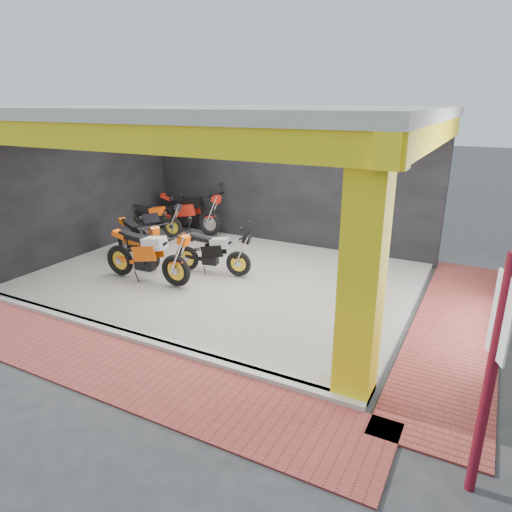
% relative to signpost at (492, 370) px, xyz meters
% --- Properties ---
extents(ground, '(80.00, 80.00, 0.00)m').
position_rel_signpost_xyz_m(ground, '(-5.28, 1.78, -1.41)').
color(ground, '#2D2D30').
rests_on(ground, ground).
extents(showroom_floor, '(8.00, 6.00, 0.10)m').
position_rel_signpost_xyz_m(showroom_floor, '(-5.28, 3.78, -1.36)').
color(showroom_floor, silver).
rests_on(showroom_floor, ground).
extents(showroom_ceiling, '(8.40, 6.40, 0.20)m').
position_rel_signpost_xyz_m(showroom_ceiling, '(-5.28, 3.78, 2.19)').
color(showroom_ceiling, beige).
rests_on(showroom_ceiling, corner_column).
extents(back_wall, '(8.20, 0.20, 3.50)m').
position_rel_signpost_xyz_m(back_wall, '(-5.28, 6.88, 0.34)').
color(back_wall, black).
rests_on(back_wall, ground).
extents(left_wall, '(0.20, 6.20, 3.50)m').
position_rel_signpost_xyz_m(left_wall, '(-9.38, 3.78, 0.34)').
color(left_wall, black).
rests_on(left_wall, ground).
extents(corner_column, '(0.50, 0.50, 3.50)m').
position_rel_signpost_xyz_m(corner_column, '(-1.53, 1.03, 0.34)').
color(corner_column, yellow).
rests_on(corner_column, ground).
extents(header_beam_front, '(8.40, 0.30, 0.40)m').
position_rel_signpost_xyz_m(header_beam_front, '(-5.28, 0.78, 1.89)').
color(header_beam_front, yellow).
rests_on(header_beam_front, corner_column).
extents(header_beam_right, '(0.30, 6.40, 0.40)m').
position_rel_signpost_xyz_m(header_beam_right, '(-1.28, 3.78, 1.89)').
color(header_beam_right, yellow).
rests_on(header_beam_right, corner_column).
extents(floor_kerb, '(8.00, 0.20, 0.10)m').
position_rel_signpost_xyz_m(floor_kerb, '(-5.28, 0.76, -1.36)').
color(floor_kerb, silver).
rests_on(floor_kerb, ground).
extents(paver_front, '(9.00, 1.40, 0.03)m').
position_rel_signpost_xyz_m(paver_front, '(-5.28, -0.02, -1.39)').
color(paver_front, '#9C3933').
rests_on(paver_front, ground).
extents(paver_right, '(1.40, 7.00, 0.03)m').
position_rel_signpost_xyz_m(paver_right, '(-0.48, 3.78, -1.39)').
color(paver_right, '#9C3933').
rests_on(paver_right, ground).
extents(signpost, '(0.17, 0.34, 2.57)m').
position_rel_signpost_xyz_m(signpost, '(0.00, 0.00, 0.00)').
color(signpost, maroon).
rests_on(signpost, ground).
extents(moto_hero, '(2.33, 0.93, 1.41)m').
position_rel_signpost_xyz_m(moto_hero, '(-5.82, 2.76, -0.61)').
color(moto_hero, '#FF570A').
rests_on(moto_hero, showroom_floor).
extents(moto_row_a, '(2.02, 1.05, 1.17)m').
position_rel_signpost_xyz_m(moto_row_a, '(-4.97, 3.89, -0.72)').
color(moto_row_a, black).
rests_on(moto_row_a, showroom_floor).
extents(moto_row_b, '(2.23, 1.48, 1.28)m').
position_rel_signpost_xyz_m(moto_row_b, '(-6.99, 3.38, -0.67)').
color(moto_row_b, '#E85709').
rests_on(moto_row_b, showroom_floor).
extents(moto_row_c, '(2.08, 1.15, 1.20)m').
position_rel_signpost_xyz_m(moto_row_c, '(-8.14, 5.65, -0.71)').
color(moto_row_c, black).
rests_on(moto_row_c, showroom_floor).
extents(moto_row_d, '(2.42, 0.95, 1.47)m').
position_rel_signpost_xyz_m(moto_row_d, '(-7.32, 6.33, -0.58)').
color(moto_row_d, red).
rests_on(moto_row_d, showroom_floor).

